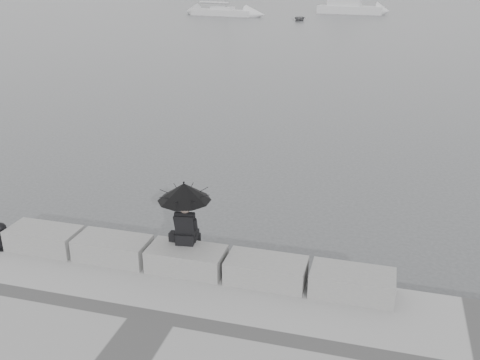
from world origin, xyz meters
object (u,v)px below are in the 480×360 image
(sailboat_left, at_px, (223,12))
(motor_cruiser, at_px, (350,7))
(mooring_bollard, at_px, (2,237))
(seated_person, at_px, (184,200))
(dinghy, at_px, (299,18))

(sailboat_left, relative_size, motor_cruiser, 1.33)
(mooring_bollard, bearing_deg, seated_person, 6.38)
(sailboat_left, distance_m, dinghy, 12.50)
(dinghy, bearing_deg, seated_person, -88.10)
(seated_person, xyz_separation_m, sailboat_left, (-19.76, 66.29, -1.48))
(seated_person, xyz_separation_m, mooring_bollard, (-4.24, -0.47, -1.23))
(motor_cruiser, xyz_separation_m, dinghy, (-5.47, -12.35, -0.64))
(seated_person, relative_size, mooring_bollard, 2.22)
(sailboat_left, relative_size, dinghy, 4.29)
(seated_person, distance_m, mooring_bollard, 4.44)
(seated_person, height_order, motor_cruiser, motor_cruiser)
(mooring_bollard, distance_m, dinghy, 62.57)
(mooring_bollard, relative_size, sailboat_left, 0.05)
(motor_cruiser, bearing_deg, dinghy, -108.16)
(mooring_bollard, xyz_separation_m, motor_cruiser, (1.69, 74.81, 0.13))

